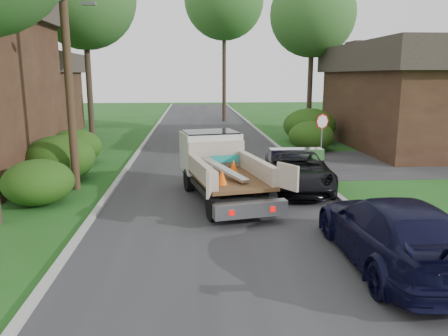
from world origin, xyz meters
TOP-DOWN VIEW (x-y plane):
  - ground at (0.00, 0.00)m, footprint 120.00×120.00m
  - road at (0.00, 10.00)m, footprint 8.00×90.00m
  - curb_left at (-4.10, 10.00)m, footprint 0.20×90.00m
  - curb_right at (4.10, 10.00)m, footprint 0.20×90.00m
  - stop_sign at (5.20, 9.00)m, footprint 0.71×0.32m
  - utility_pole at (-5.48, 4.98)m, footprint 2.42×1.25m
  - house_left_far at (-13.50, 22.00)m, footprint 7.56×7.56m
  - house_right at (13.00, 14.00)m, footprint 9.72×12.96m
  - hedge_left_a at (-6.20, 3.00)m, footprint 2.34×2.34m
  - hedge_left_b at (-6.50, 6.50)m, footprint 2.86×2.86m
  - hedge_left_c at (-6.80, 10.00)m, footprint 2.60×2.60m
  - hedge_right_a at (5.80, 13.00)m, footprint 2.60×2.60m
  - hedge_right_b at (6.50, 16.00)m, footprint 3.38×3.38m
  - tree_right_far at (7.50, 20.00)m, footprint 6.00×6.00m
  - tree_center_far at (2.00, 30.00)m, footprint 7.20×7.20m
  - flatbed_truck at (-0.15, 3.79)m, footprint 3.53×6.15m
  - black_pickup at (2.97, 4.50)m, footprint 3.16×5.53m
  - navy_suv at (3.47, -2.50)m, footprint 2.28×5.48m

SIDE VIEW (x-z plane):
  - ground at x=0.00m, z-range 0.00..0.00m
  - road at x=0.00m, z-range -0.01..0.01m
  - curb_left at x=-4.10m, z-range 0.00..0.12m
  - curb_right at x=4.10m, z-range 0.00..0.12m
  - black_pickup at x=2.97m, z-range 0.00..1.46m
  - hedge_left_a at x=-6.20m, z-range 0.00..1.53m
  - navy_suv at x=3.47m, z-range 0.00..1.58m
  - hedge_left_c at x=-6.80m, z-range 0.00..1.70m
  - hedge_right_a at x=5.80m, z-range 0.00..1.70m
  - hedge_left_b at x=-6.50m, z-range 0.00..1.87m
  - hedge_right_b at x=6.50m, z-range 0.00..2.21m
  - flatbed_truck at x=-0.15m, z-range 0.10..2.29m
  - stop_sign at x=5.20m, z-range 0.54..3.02m
  - house_left_far at x=-13.50m, z-range 0.05..6.05m
  - house_right at x=13.00m, z-range 0.06..6.26m
  - utility_pole at x=-5.48m, z-range 0.17..10.17m
  - tree_right_far at x=7.50m, z-range 2.73..14.23m
  - tree_center_far at x=2.00m, z-range 3.68..18.28m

